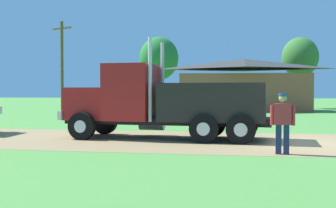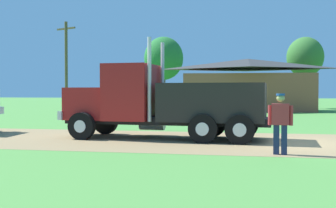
{
  "view_description": "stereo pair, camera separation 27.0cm",
  "coord_description": "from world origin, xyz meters",
  "px_view_note": "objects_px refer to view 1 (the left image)",
  "views": [
    {
      "loc": [
        -1.68,
        -15.34,
        1.77
      ],
      "look_at": [
        -4.64,
        1.17,
        1.28
      ],
      "focal_mm": 46.12,
      "sensor_mm": 36.0,
      "label": 1
    },
    {
      "loc": [
        -1.42,
        -15.29,
        1.77
      ],
      "look_at": [
        -4.64,
        1.17,
        1.28
      ],
      "focal_mm": 46.12,
      "sensor_mm": 36.0,
      "label": 2
    }
  ],
  "objects_px": {
    "truck_foreground_white": "(165,103)",
    "utility_pole_near": "(62,64)",
    "shed_building": "(243,86)",
    "visitor_walking_mid": "(283,121)"
  },
  "relations": [
    {
      "from": "visitor_walking_mid",
      "to": "shed_building",
      "type": "height_order",
      "value": "shed_building"
    },
    {
      "from": "truck_foreground_white",
      "to": "visitor_walking_mid",
      "type": "relative_size",
      "value": 4.58
    },
    {
      "from": "visitor_walking_mid",
      "to": "shed_building",
      "type": "distance_m",
      "value": 27.76
    },
    {
      "from": "shed_building",
      "to": "utility_pole_near",
      "type": "distance_m",
      "value": 16.39
    },
    {
      "from": "utility_pole_near",
      "to": "shed_building",
      "type": "bearing_deg",
      "value": 17.6
    },
    {
      "from": "truck_foreground_white",
      "to": "utility_pole_near",
      "type": "bearing_deg",
      "value": 123.28
    },
    {
      "from": "shed_building",
      "to": "utility_pole_near",
      "type": "relative_size",
      "value": 1.56
    },
    {
      "from": "truck_foreground_white",
      "to": "visitor_walking_mid",
      "type": "xyz_separation_m",
      "value": [
        4.0,
        -3.41,
        -0.39
      ]
    },
    {
      "from": "truck_foreground_white",
      "to": "utility_pole_near",
      "type": "relative_size",
      "value": 1.0
    },
    {
      "from": "truck_foreground_white",
      "to": "visitor_walking_mid",
      "type": "bearing_deg",
      "value": -40.46
    }
  ]
}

